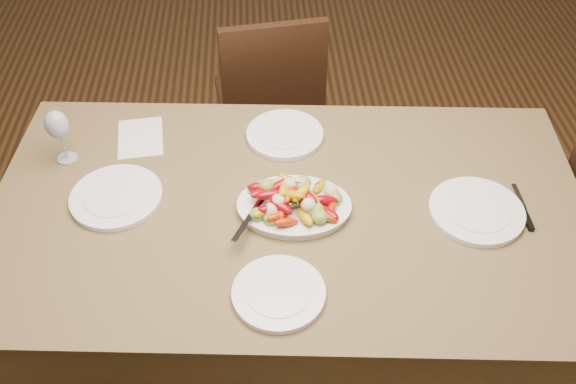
# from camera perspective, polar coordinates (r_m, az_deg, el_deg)

# --- Properties ---
(floor) EXTENTS (6.00, 6.00, 0.00)m
(floor) POSITION_cam_1_polar(r_m,az_deg,el_deg) (2.63, -4.07, -11.32)
(floor) COLOR #382311
(floor) RESTS_ON ground
(dining_table) EXTENTS (1.92, 1.18, 0.76)m
(dining_table) POSITION_cam_1_polar(r_m,az_deg,el_deg) (2.25, 0.00, -8.08)
(dining_table) COLOR brown
(dining_table) RESTS_ON ground
(chair_far) EXTENTS (0.48, 0.48, 0.95)m
(chair_far) POSITION_cam_1_polar(r_m,az_deg,el_deg) (2.87, -1.86, 8.21)
(chair_far) COLOR black
(chair_far) RESTS_ON ground
(serving_platter) EXTENTS (0.35, 0.27, 0.02)m
(serving_platter) POSITION_cam_1_polar(r_m,az_deg,el_deg) (1.94, 0.54, -1.42)
(serving_platter) COLOR white
(serving_platter) RESTS_ON dining_table
(roasted_vegetables) EXTENTS (0.29, 0.21, 0.09)m
(roasted_vegetables) POSITION_cam_1_polar(r_m,az_deg,el_deg) (1.90, 0.55, -0.22)
(roasted_vegetables) COLOR maroon
(roasted_vegetables) RESTS_ON serving_platter
(serving_spoon) EXTENTS (0.28, 0.17, 0.03)m
(serving_spoon) POSITION_cam_1_polar(r_m,az_deg,el_deg) (1.89, -1.43, -1.41)
(serving_spoon) COLOR #9EA0A8
(serving_spoon) RESTS_ON serving_platter
(plate_left) EXTENTS (0.28, 0.28, 0.02)m
(plate_left) POSITION_cam_1_polar(r_m,az_deg,el_deg) (2.05, -15.02, -0.44)
(plate_left) COLOR white
(plate_left) RESTS_ON dining_table
(plate_right) EXTENTS (0.29, 0.29, 0.02)m
(plate_right) POSITION_cam_1_polar(r_m,az_deg,el_deg) (2.02, 16.41, -1.64)
(plate_right) COLOR white
(plate_right) RESTS_ON dining_table
(plate_far) EXTENTS (0.26, 0.26, 0.02)m
(plate_far) POSITION_cam_1_polar(r_m,az_deg,el_deg) (2.21, -0.28, 5.11)
(plate_far) COLOR white
(plate_far) RESTS_ON dining_table
(plate_near) EXTENTS (0.25, 0.25, 0.02)m
(plate_near) POSITION_cam_1_polar(r_m,az_deg,el_deg) (1.74, -0.84, -8.99)
(plate_near) COLOR white
(plate_near) RESTS_ON dining_table
(wine_glass) EXTENTS (0.08, 0.08, 0.20)m
(wine_glass) POSITION_cam_1_polar(r_m,az_deg,el_deg) (2.19, -19.61, 4.81)
(wine_glass) COLOR #8C99A5
(wine_glass) RESTS_ON dining_table
(menu_card) EXTENTS (0.17, 0.23, 0.00)m
(menu_card) POSITION_cam_1_polar(r_m,az_deg,el_deg) (2.27, -12.98, 4.74)
(menu_card) COLOR silver
(menu_card) RESTS_ON dining_table
(table_knife) EXTENTS (0.02, 0.20, 0.01)m
(table_knife) POSITION_cam_1_polar(r_m,az_deg,el_deg) (2.08, 20.15, -1.43)
(table_knife) COLOR #9EA0A8
(table_knife) RESTS_ON dining_table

